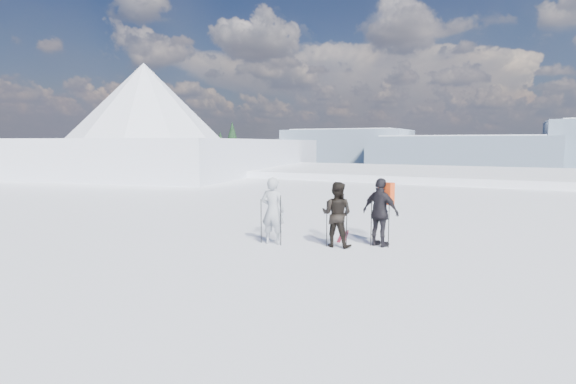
% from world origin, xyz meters
% --- Properties ---
extents(lake_basin, '(820.00, 820.00, 71.62)m').
position_xyz_m(lake_basin, '(0.00, 30.00, -6.50)').
color(lake_basin, white).
rests_on(lake_basin, ground).
extents(far_mountain_range, '(770.00, 110.00, 53.00)m').
position_xyz_m(far_mountain_range, '(29.60, 454.78, -7.19)').
color(far_mountain_range, slate).
rests_on(far_mountain_range, ground).
extents(near_ridge, '(31.37, 35.68, 25.62)m').
position_xyz_m(near_ridge, '(-26.66, 29.27, -3.49)').
color(near_ridge, white).
rests_on(near_ridge, ground).
extents(skier_grey, '(0.70, 0.49, 1.81)m').
position_xyz_m(skier_grey, '(-2.09, 2.82, 0.91)').
color(skier_grey, '#999FA7').
rests_on(skier_grey, ground).
extents(skier_dark, '(0.85, 0.67, 1.72)m').
position_xyz_m(skier_dark, '(-0.43, 3.28, 0.86)').
color(skier_dark, black).
rests_on(skier_dark, ground).
extents(skier_pack, '(1.15, 0.76, 1.81)m').
position_xyz_m(skier_pack, '(0.59, 3.81, 0.91)').
color(skier_pack, black).
rests_on(skier_pack, ground).
extents(backpack, '(0.44, 0.33, 0.58)m').
position_xyz_m(backpack, '(0.67, 4.05, 2.10)').
color(backpack, '#E44315').
rests_on(backpack, skier_pack).
extents(ski_poles, '(3.27, 1.07, 1.35)m').
position_xyz_m(ski_poles, '(-0.64, 3.23, 0.62)').
color(ski_poles, black).
rests_on(ski_poles, ground).
extents(skis_loose, '(0.67, 1.67, 0.03)m').
position_xyz_m(skis_loose, '(-0.69, 4.56, 0.01)').
color(skis_loose, black).
rests_on(skis_loose, ground).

